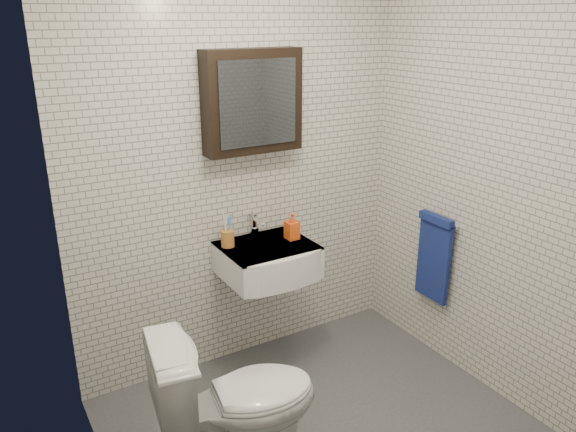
{
  "coord_description": "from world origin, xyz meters",
  "views": [
    {
      "loc": [
        -1.47,
        -2.01,
        2.18
      ],
      "look_at": [
        0.01,
        0.45,
        1.15
      ],
      "focal_mm": 35.0,
      "sensor_mm": 36.0,
      "label": 1
    }
  ],
  "objects": [
    {
      "name": "room_shell",
      "position": [
        0.0,
        0.0,
        1.47
      ],
      "size": [
        2.22,
        2.02,
        2.51
      ],
      "color": "silver",
      "rests_on": "ground"
    },
    {
      "name": "soap_bottle",
      "position": [
        0.23,
        0.78,
        0.94
      ],
      "size": [
        0.08,
        0.08,
        0.17
      ],
      "primitive_type": "imported",
      "rotation": [
        0.0,
        0.0,
        0.02
      ],
      "color": "orange",
      "rests_on": "washbasin"
    },
    {
      "name": "mirror_cabinet",
      "position": [
        0.05,
        0.93,
        1.7
      ],
      "size": [
        0.6,
        0.15,
        0.6
      ],
      "color": "black",
      "rests_on": "room_shell"
    },
    {
      "name": "towel_rail",
      "position": [
        1.04,
        0.35,
        0.72
      ],
      "size": [
        0.09,
        0.3,
        0.58
      ],
      "color": "silver",
      "rests_on": "room_shell"
    },
    {
      "name": "washbasin",
      "position": [
        0.05,
        0.73,
        0.76
      ],
      "size": [
        0.55,
        0.5,
        0.2
      ],
      "color": "white",
      "rests_on": "room_shell"
    },
    {
      "name": "toothbrush_cup",
      "position": [
        -0.16,
        0.88,
        0.91
      ],
      "size": [
        0.08,
        0.08,
        0.22
      ],
      "rotation": [
        0.0,
        0.0,
        0.01
      ],
      "color": "#B9742E",
      "rests_on": "washbasin"
    },
    {
      "name": "toilet",
      "position": [
        -0.52,
        0.05,
        0.4
      ],
      "size": [
        0.85,
        0.57,
        0.8
      ],
      "primitive_type": "imported",
      "rotation": [
        0.0,
        0.0,
        1.41
      ],
      "color": "white",
      "rests_on": "ground"
    },
    {
      "name": "faucet",
      "position": [
        0.05,
        0.93,
        0.92
      ],
      "size": [
        0.06,
        0.2,
        0.15
      ],
      "color": "silver",
      "rests_on": "washbasin"
    }
  ]
}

